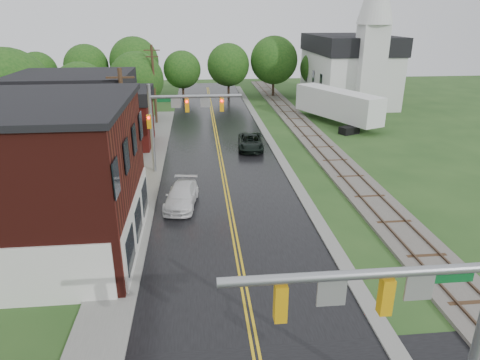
{
  "coord_description": "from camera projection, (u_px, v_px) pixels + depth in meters",
  "views": [
    {
      "loc": [
        -1.91,
        -6.69,
        12.25
      ],
      "look_at": [
        0.33,
        15.61,
        3.5
      ],
      "focal_mm": 32.0,
      "sensor_mm": 36.0,
      "label": 1
    }
  ],
  "objects": [
    {
      "name": "suv_dark",
      "position": [
        251.0,
        142.0,
        41.11
      ],
      "size": [
        2.82,
        5.31,
        1.42
      ],
      "primitive_type": "imported",
      "rotation": [
        0.0,
        0.0,
        -0.09
      ],
      "color": "black",
      "rests_on": "ground"
    },
    {
      "name": "yellow_house",
      "position": [
        80.0,
        140.0,
        32.74
      ],
      "size": [
        8.0,
        7.0,
        6.4
      ],
      "primitive_type": "cube",
      "color": "tan",
      "rests_on": "ground"
    },
    {
      "name": "main_road",
      "position": [
        221.0,
        159.0,
        38.64
      ],
      "size": [
        10.0,
        90.0,
        0.02
      ],
      "primitive_type": "cube",
      "color": "black",
      "rests_on": "ground"
    },
    {
      "name": "railroad",
      "position": [
        314.0,
        139.0,
        44.16
      ],
      "size": [
        3.2,
        80.0,
        0.3
      ],
      "color": "#59544C",
      "rests_on": "ground"
    },
    {
      "name": "traffic_signal_far",
      "position": [
        178.0,
        112.0,
        33.72
      ],
      "size": [
        7.34,
        0.43,
        7.2
      ],
      "color": "gray",
      "rests_on": "ground"
    },
    {
      "name": "curb_right",
      "position": [
        270.0,
        142.0,
        43.77
      ],
      "size": [
        0.8,
        70.0,
        0.12
      ],
      "primitive_type": "cube",
      "color": "gray",
      "rests_on": "ground"
    },
    {
      "name": "pickup_white",
      "position": [
        182.0,
        196.0,
        28.99
      ],
      "size": [
        2.55,
        5.0,
        1.39
      ],
      "primitive_type": "imported",
      "rotation": [
        0.0,
        0.0,
        -0.13
      ],
      "color": "white",
      "rests_on": "ground"
    },
    {
      "name": "sidewalk_left",
      "position": [
        145.0,
        181.0,
        33.43
      ],
      "size": [
        2.4,
        50.0,
        0.12
      ],
      "primitive_type": "cube",
      "color": "gray",
      "rests_on": "ground"
    },
    {
      "name": "utility_pole_c",
      "position": [
        154.0,
        83.0,
        49.26
      ],
      "size": [
        1.8,
        0.28,
        9.0
      ],
      "color": "#382616",
      "rests_on": "ground"
    },
    {
      "name": "tree_left_c",
      "position": [
        83.0,
        92.0,
        44.88
      ],
      "size": [
        6.0,
        6.0,
        7.65
      ],
      "color": "black",
      "rests_on": "ground"
    },
    {
      "name": "church",
      "position": [
        351.0,
        62.0,
        60.38
      ],
      "size": [
        10.4,
        18.4,
        20.0
      ],
      "color": "silver",
      "rests_on": "ground"
    },
    {
      "name": "tree_left_b",
      "position": [
        11.0,
        95.0,
        36.66
      ],
      "size": [
        7.6,
        7.6,
        9.69
      ],
      "color": "black",
      "rests_on": "ground"
    },
    {
      "name": "semi_trailer",
      "position": [
        337.0,
        104.0,
        50.04
      ],
      "size": [
        7.46,
        12.53,
        3.92
      ],
      "color": "black",
      "rests_on": "ground"
    },
    {
      "name": "tree_left_e",
      "position": [
        138.0,
        80.0,
        50.8
      ],
      "size": [
        6.4,
        6.4,
        8.16
      ],
      "color": "black",
      "rests_on": "ground"
    },
    {
      "name": "darkred_building",
      "position": [
        115.0,
        124.0,
        41.54
      ],
      "size": [
        7.0,
        6.0,
        4.4
      ],
      "primitive_type": "cube",
      "color": "#3F0F0C",
      "rests_on": "ground"
    },
    {
      "name": "utility_pole_b",
      "position": [
        126.0,
        133.0,
        28.87
      ],
      "size": [
        1.8,
        0.28,
        9.0
      ],
      "color": "#382616",
      "rests_on": "ground"
    },
    {
      "name": "traffic_signal_near",
      "position": [
        411.0,
        311.0,
        11.2
      ],
      "size": [
        7.34,
        0.3,
        7.2
      ],
      "color": "gray",
      "rests_on": "ground"
    }
  ]
}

